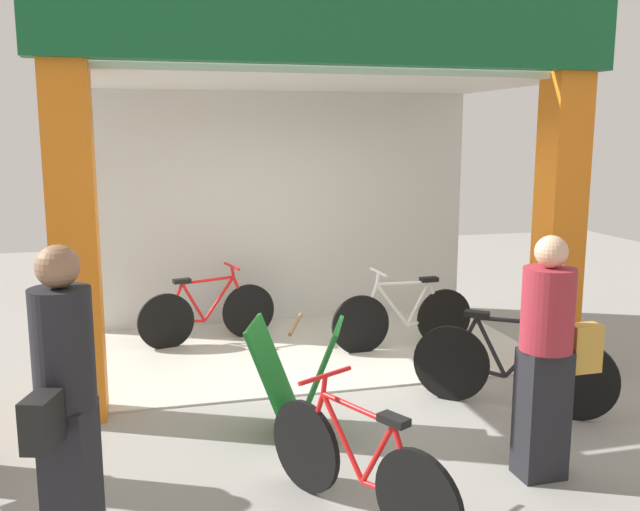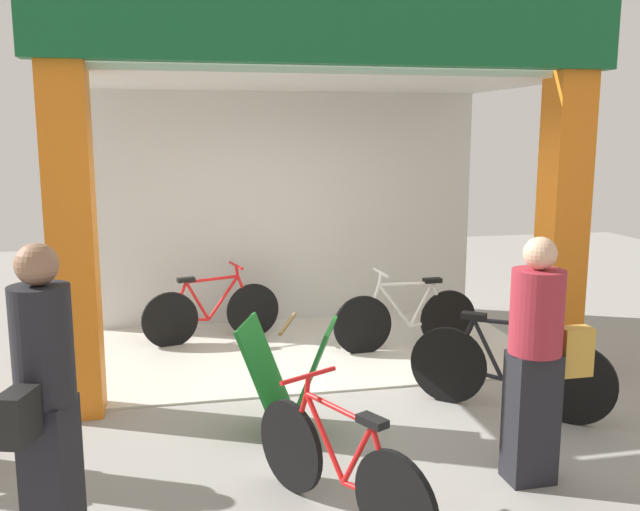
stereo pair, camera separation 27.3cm
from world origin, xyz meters
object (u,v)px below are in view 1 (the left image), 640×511
object	(u,v)px
bicycle_parked_1	(511,367)
sandwich_board_sign	(296,378)
bicycle_parked_0	(358,467)
bicycle_inside_0	(208,313)
pedestrian_0	(547,355)
bicycle_inside_1	(404,318)
pedestrian_2	(65,406)

from	to	relation	value
bicycle_parked_1	sandwich_board_sign	bearing A→B (deg)	179.79
bicycle_parked_0	sandwich_board_sign	bearing A→B (deg)	93.98
bicycle_inside_0	bicycle_parked_0	xyz separation A→B (m)	(0.54, -3.82, -0.01)
bicycle_inside_0	bicycle_parked_1	xyz separation A→B (m)	(2.30, -2.52, 0.03)
sandwich_board_sign	pedestrian_0	xyz separation A→B (m)	(1.47, -1.10, 0.42)
bicycle_parked_0	sandwich_board_sign	world-z (taller)	sandwich_board_sign
bicycle_inside_0	bicycle_parked_0	bearing A→B (deg)	-81.95
bicycle_inside_1	sandwich_board_sign	size ratio (longest dim) A/B	1.80
sandwich_board_sign	pedestrian_2	distance (m)	2.09
bicycle_parked_1	pedestrian_0	size ratio (longest dim) A/B	0.81
bicycle_parked_1	bicycle_parked_0	bearing A→B (deg)	-143.43
bicycle_inside_0	bicycle_parked_1	bearing A→B (deg)	-47.58
pedestrian_2	bicycle_parked_1	bearing A→B (deg)	21.66
bicycle_parked_1	sandwich_board_sign	world-z (taller)	bicycle_parked_1
sandwich_board_sign	pedestrian_0	world-z (taller)	pedestrian_0
pedestrian_2	sandwich_board_sign	bearing A→B (deg)	41.44
sandwich_board_sign	pedestrian_0	bearing A→B (deg)	-36.73
pedestrian_0	bicycle_inside_1	bearing A→B (deg)	88.02
sandwich_board_sign	bicycle_inside_0	bearing A→B (deg)	100.14
bicycle_inside_0	pedestrian_0	bearing A→B (deg)	-61.96
bicycle_parked_0	sandwich_board_sign	size ratio (longest dim) A/B	1.55
pedestrian_0	pedestrian_2	xyz separation A→B (m)	(-3.00, -0.25, 0.05)
bicycle_parked_1	pedestrian_2	xyz separation A→B (m)	(-3.38, -1.34, 0.53)
bicycle_inside_1	sandwich_board_sign	xyz separation A→B (m)	(-1.57, -1.76, 0.09)
bicycle_inside_0	bicycle_inside_1	size ratio (longest dim) A/B	0.95
sandwich_board_sign	pedestrian_2	bearing A→B (deg)	-138.56
pedestrian_0	sandwich_board_sign	bearing A→B (deg)	143.27
bicycle_inside_0	bicycle_inside_1	xyz separation A→B (m)	(2.02, -0.75, 0.01)
bicycle_inside_0	bicycle_parked_0	distance (m)	3.86
bicycle_parked_1	pedestrian_0	bearing A→B (deg)	-109.07
bicycle_parked_1	pedestrian_0	world-z (taller)	pedestrian_0
bicycle_inside_0	bicycle_inside_1	world-z (taller)	bicycle_inside_1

